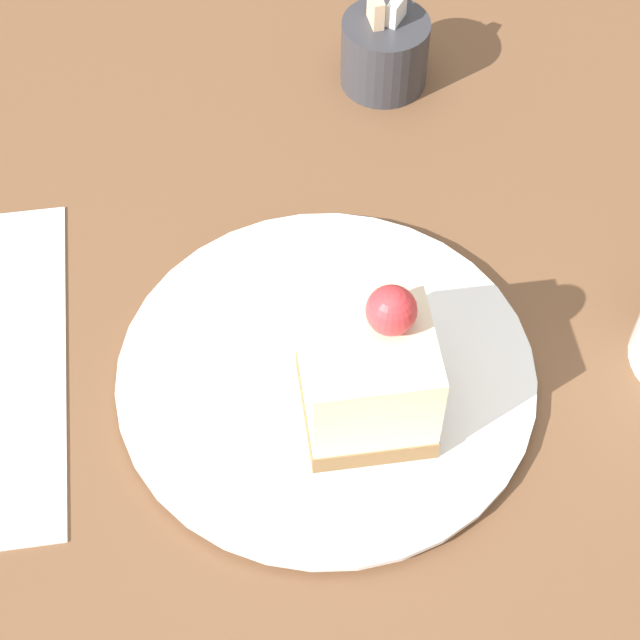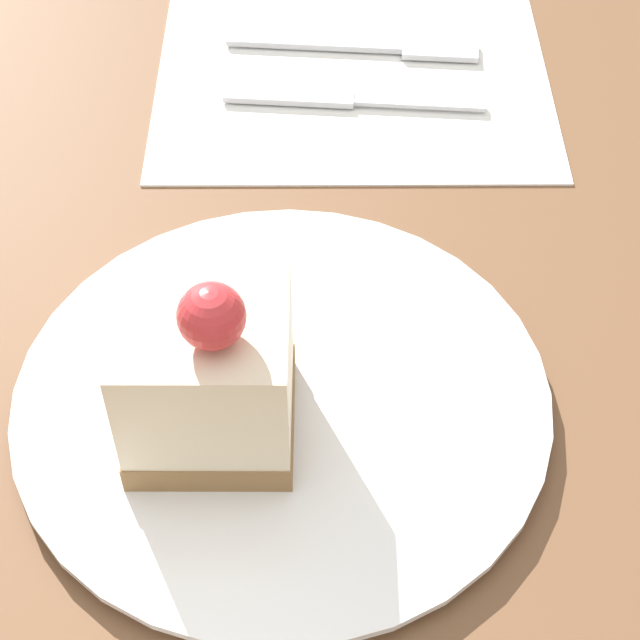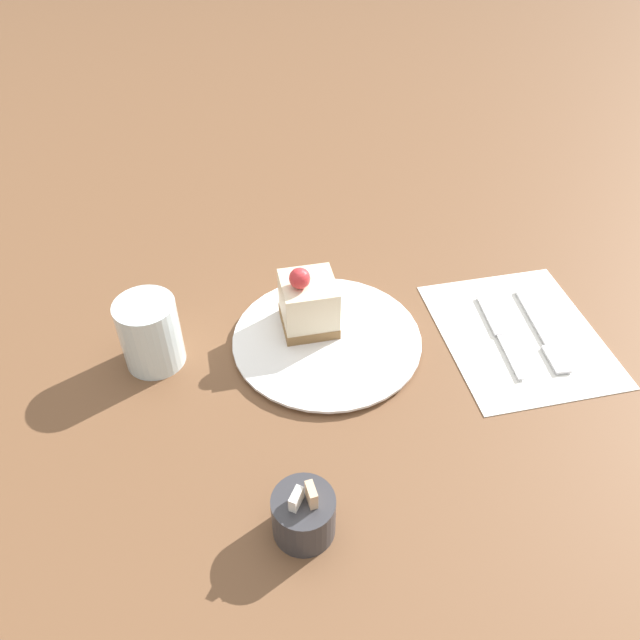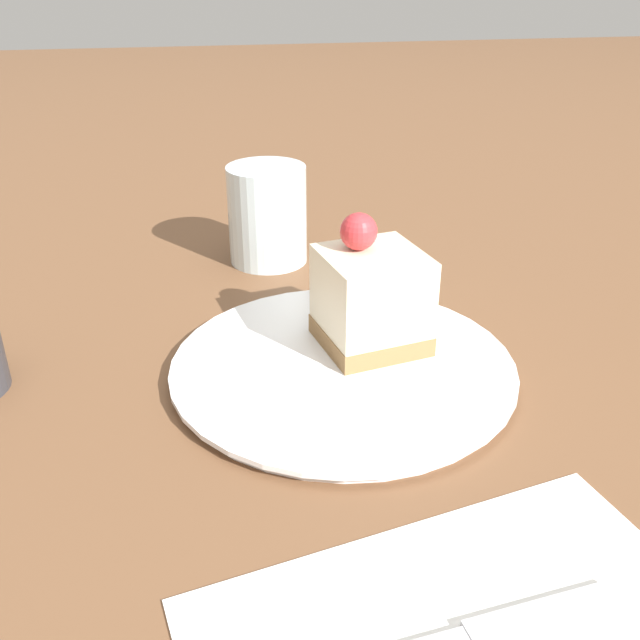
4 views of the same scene
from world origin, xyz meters
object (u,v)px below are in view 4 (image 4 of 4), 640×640
Objects in this scene: knife at (498,627)px; drinking_glass at (267,215)px; plate at (343,367)px; cake_slice at (374,296)px.

drinking_glass is at bearing -0.46° from knife.
drinking_glass is (0.23, 0.03, 0.04)m from plate.
cake_slice is 1.06× the size of drinking_glass.
knife is (-0.26, 0.00, -0.05)m from cake_slice.
plate is 2.65× the size of drinking_glass.
plate is 2.49× the size of cake_slice.
drinking_glass is at bearing 7.59° from plate.
plate is 1.56× the size of knife.
cake_slice is (0.03, -0.03, 0.04)m from plate.
drinking_glass reaches higher than plate.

